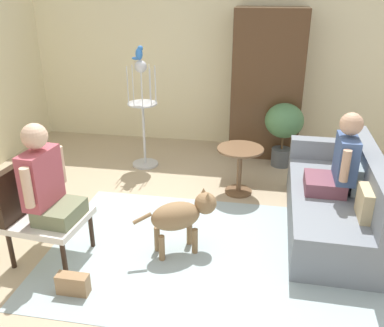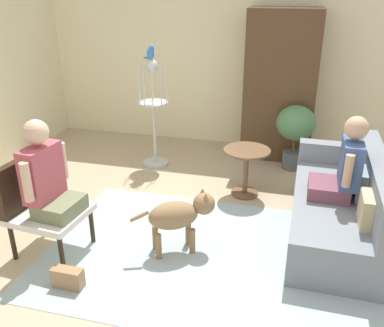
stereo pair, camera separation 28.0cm
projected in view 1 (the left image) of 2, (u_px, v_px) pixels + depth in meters
name	position (u px, v px, depth m)	size (l,w,h in m)	color
ground_plane	(199.00, 236.00, 4.22)	(7.34, 7.34, 0.00)	tan
back_wall	(230.00, 53.00, 6.23)	(6.72, 0.12, 2.78)	beige
area_rug	(213.00, 254.00, 3.93)	(3.11, 2.08, 0.01)	#9EB2B7
couch	(337.00, 201.00, 4.26)	(0.87, 1.95, 0.84)	slate
armchair	(35.00, 207.00, 3.74)	(0.68, 0.64, 0.90)	black
person_on_couch	(339.00, 162.00, 4.06)	(0.47, 0.57, 0.82)	brown
person_on_armchair	(46.00, 181.00, 3.59)	(0.44, 0.56, 0.88)	#6F7656
round_end_table	(240.00, 164.00, 4.95)	(0.55, 0.55, 0.58)	brown
dog	(182.00, 215.00, 3.84)	(0.72, 0.48, 0.60)	olive
bird_cage_stand	(143.00, 113.00, 5.58)	(0.40, 0.40, 1.46)	silver
parrot	(139.00, 53.00, 5.27)	(0.17, 0.10, 0.18)	blue
potted_plant	(284.00, 125.00, 5.64)	(0.52, 0.52, 0.89)	#4C5156
armoire_cabinet	(267.00, 85.00, 5.91)	(0.97, 0.56, 2.07)	#4C331E
handbag	(73.00, 284.00, 3.41)	(0.27, 0.11, 0.18)	#99724C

